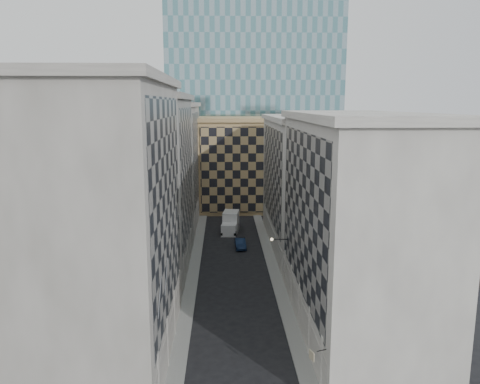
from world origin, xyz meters
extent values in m
cube|color=gray|center=(-5.25, 30.00, 0.07)|extent=(1.50, 100.00, 0.15)
cube|color=gray|center=(5.25, 30.00, 0.07)|extent=(1.50, 100.00, 0.15)
cube|color=gray|center=(-11.00, 11.00, 11.50)|extent=(10.00, 22.00, 23.00)
cube|color=gray|center=(-6.12, 11.00, 13.00)|extent=(0.25, 19.36, 18.00)
cube|color=gray|center=(-6.20, 11.00, 1.60)|extent=(0.45, 21.12, 3.20)
cube|color=gray|center=(-11.00, 11.00, 23.35)|extent=(10.80, 22.80, 0.70)
cylinder|color=gray|center=(-6.35, 2.75, 2.20)|extent=(0.90, 0.90, 4.40)
cylinder|color=gray|center=(-6.35, 8.25, 2.20)|extent=(0.90, 0.90, 4.40)
cylinder|color=gray|center=(-6.35, 13.75, 2.20)|extent=(0.90, 0.90, 4.40)
cylinder|color=gray|center=(-6.35, 19.25, 2.20)|extent=(0.90, 0.90, 4.40)
cube|color=gray|center=(-11.00, 33.00, 11.00)|extent=(10.00, 22.00, 22.00)
cube|color=gray|center=(-6.12, 33.00, 12.50)|extent=(0.25, 19.36, 17.00)
cube|color=gray|center=(-6.20, 33.00, 1.60)|extent=(0.45, 21.12, 3.20)
cube|color=gray|center=(-11.00, 33.00, 22.35)|extent=(10.80, 22.80, 0.70)
cylinder|color=gray|center=(-6.35, 24.75, 2.20)|extent=(0.90, 0.90, 4.40)
cylinder|color=gray|center=(-6.35, 30.25, 2.20)|extent=(0.90, 0.90, 4.40)
cylinder|color=gray|center=(-6.35, 35.75, 2.20)|extent=(0.90, 0.90, 4.40)
cylinder|color=gray|center=(-6.35, 41.25, 2.20)|extent=(0.90, 0.90, 4.40)
cube|color=gray|center=(-11.00, 55.00, 10.50)|extent=(10.00, 22.00, 21.00)
cube|color=gray|center=(-6.12, 55.00, 12.00)|extent=(0.25, 19.36, 16.00)
cube|color=gray|center=(-6.20, 55.00, 1.60)|extent=(0.45, 21.12, 3.20)
cube|color=gray|center=(-11.00, 55.00, 21.35)|extent=(10.80, 22.80, 0.70)
cylinder|color=gray|center=(-6.35, 46.75, 2.20)|extent=(0.90, 0.90, 4.40)
cylinder|color=gray|center=(-6.35, 52.25, 2.20)|extent=(0.90, 0.90, 4.40)
cylinder|color=gray|center=(-6.35, 57.75, 2.20)|extent=(0.90, 0.90, 4.40)
cylinder|color=gray|center=(-6.35, 63.25, 2.20)|extent=(0.90, 0.90, 4.40)
cube|color=#A9A39A|center=(11.00, 15.00, 10.00)|extent=(10.00, 26.00, 20.00)
cube|color=gray|center=(6.12, 15.00, 11.50)|extent=(0.25, 22.88, 15.00)
cube|color=#A9A39A|center=(6.20, 15.00, 1.60)|extent=(0.45, 24.96, 3.20)
cube|color=#A9A39A|center=(11.00, 15.00, 20.35)|extent=(10.80, 26.80, 0.70)
cylinder|color=#A9A39A|center=(6.35, 4.60, 2.20)|extent=(0.90, 0.90, 4.40)
cylinder|color=#A9A39A|center=(6.35, 9.80, 2.20)|extent=(0.90, 0.90, 4.40)
cylinder|color=#A9A39A|center=(6.35, 15.00, 2.20)|extent=(0.90, 0.90, 4.40)
cylinder|color=#A9A39A|center=(6.35, 20.20, 2.20)|extent=(0.90, 0.90, 4.40)
cylinder|color=#A9A39A|center=(6.35, 25.40, 2.20)|extent=(0.90, 0.90, 4.40)
cube|color=#A9A39A|center=(11.00, 42.00, 9.50)|extent=(10.00, 28.00, 19.00)
cube|color=gray|center=(6.12, 42.00, 11.00)|extent=(0.25, 24.64, 14.00)
cube|color=#A9A39A|center=(6.20, 42.00, 1.60)|extent=(0.45, 26.88, 3.20)
cube|color=#A9A39A|center=(11.00, 42.00, 19.35)|extent=(10.80, 28.80, 0.70)
cube|color=tan|center=(2.00, 68.00, 9.00)|extent=(16.00, 14.00, 18.00)
cube|color=tan|center=(2.00, 60.90, 9.00)|extent=(15.20, 0.25, 16.50)
cube|color=tan|center=(2.00, 68.00, 18.40)|extent=(16.80, 14.80, 0.80)
cube|color=#322C27|center=(0.00, 82.00, 14.00)|extent=(6.00, 6.00, 28.00)
cube|color=#322C27|center=(0.00, 82.00, 28.70)|extent=(7.00, 7.00, 1.40)
cone|color=#322C27|center=(0.00, 82.00, 39.40)|extent=(7.20, 7.20, 20.00)
cylinder|color=gray|center=(-5.90, 4.00, 8.00)|extent=(0.10, 2.33, 2.33)
cylinder|color=gray|center=(-5.90, 8.00, 8.00)|extent=(0.10, 2.33, 2.33)
cylinder|color=black|center=(5.10, 24.00, 6.20)|extent=(1.80, 0.08, 0.08)
sphere|color=#FFE5B2|center=(4.20, 24.00, 6.20)|extent=(0.36, 0.36, 0.36)
cube|color=white|center=(-0.38, 47.52, 0.98)|extent=(2.71, 2.90, 1.96)
cube|color=white|center=(-0.02, 50.34, 1.69)|extent=(2.99, 4.22, 3.38)
cylinder|color=black|center=(-1.57, 46.80, 0.49)|extent=(0.45, 1.02, 0.98)
cylinder|color=black|center=(0.59, 46.52, 0.49)|extent=(0.45, 1.02, 0.98)
cylinder|color=black|center=(-0.93, 51.78, 0.49)|extent=(0.45, 1.02, 0.98)
cylinder|color=black|center=(1.23, 51.50, 0.49)|extent=(0.45, 1.02, 0.98)
imported|color=#101E3B|center=(1.21, 40.50, 0.72)|extent=(1.76, 4.46, 1.44)
cylinder|color=black|center=(5.60, 3.00, 4.19)|extent=(0.75, 0.32, 0.06)
cube|color=tan|center=(4.90, 3.00, 3.80)|extent=(0.28, 0.66, 0.68)
camera|label=1|loc=(-1.35, -27.38, 21.48)|focal=35.00mm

